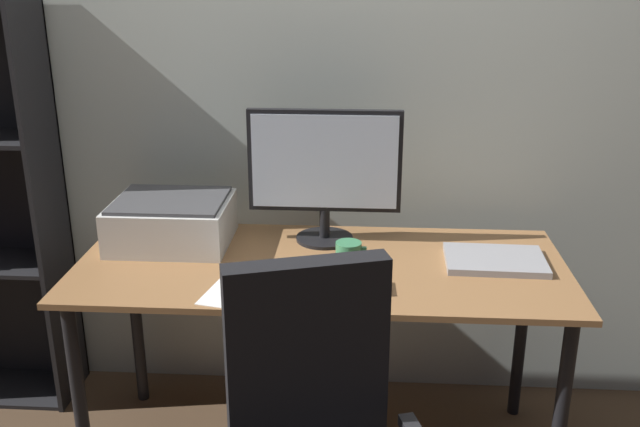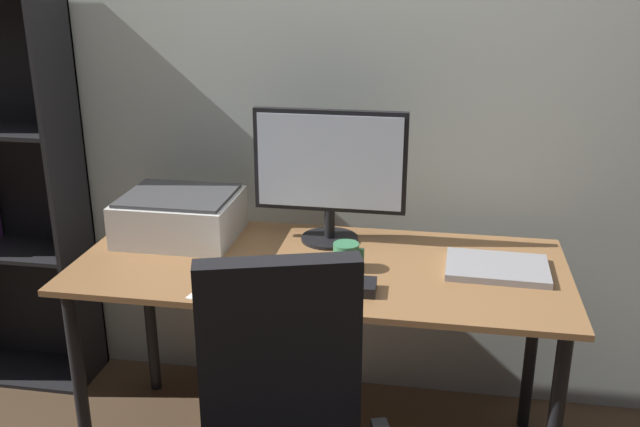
# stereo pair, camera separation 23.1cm
# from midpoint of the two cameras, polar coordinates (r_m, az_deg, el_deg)

# --- Properties ---
(back_wall) EXTENTS (6.40, 0.10, 2.60)m
(back_wall) POSITION_cam_midpoint_polar(r_m,az_deg,el_deg) (2.67, -1.73, 11.58)
(back_wall) COLOR beige
(back_wall) RESTS_ON ground
(desk) EXTENTS (1.59, 0.69, 0.74)m
(desk) POSITION_cam_midpoint_polar(r_m,az_deg,el_deg) (2.36, -2.74, -5.91)
(desk) COLOR olive
(desk) RESTS_ON ground
(monitor) EXTENTS (0.52, 0.20, 0.46)m
(monitor) POSITION_cam_midpoint_polar(r_m,az_deg,el_deg) (2.43, -2.24, 3.61)
(monitor) COLOR black
(monitor) RESTS_ON desk
(keyboard) EXTENTS (0.29, 0.12, 0.02)m
(keyboard) POSITION_cam_midpoint_polar(r_m,az_deg,el_deg) (2.15, -4.37, -5.97)
(keyboard) COLOR silver
(keyboard) RESTS_ON desk
(mouse) EXTENTS (0.06, 0.10, 0.03)m
(mouse) POSITION_cam_midpoint_polar(r_m,az_deg,el_deg) (2.14, 1.34, -5.79)
(mouse) COLOR black
(mouse) RESTS_ON desk
(coffee_mug) EXTENTS (0.10, 0.08, 0.09)m
(coffee_mug) POSITION_cam_midpoint_polar(r_m,az_deg,el_deg) (2.28, -0.58, -3.39)
(coffee_mug) COLOR #387F51
(coffee_mug) RESTS_ON desk
(laptop) EXTENTS (0.33, 0.24, 0.02)m
(laptop) POSITION_cam_midpoint_polar(r_m,az_deg,el_deg) (2.37, 11.12, -3.72)
(laptop) COLOR #99999E
(laptop) RESTS_ON desk
(printer) EXTENTS (0.40, 0.34, 0.16)m
(printer) POSITION_cam_midpoint_polar(r_m,az_deg,el_deg) (2.54, -14.32, -0.63)
(printer) COLOR silver
(printer) RESTS_ON desk
(paper_sheet) EXTENTS (0.27, 0.33, 0.00)m
(paper_sheet) POSITION_cam_midpoint_polar(r_m,az_deg,el_deg) (2.18, -8.86, -5.91)
(paper_sheet) COLOR white
(paper_sheet) RESTS_ON desk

